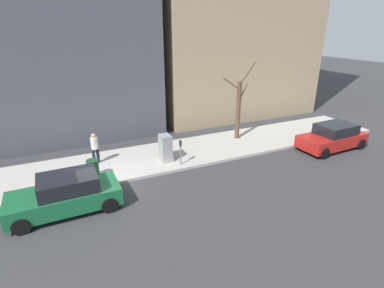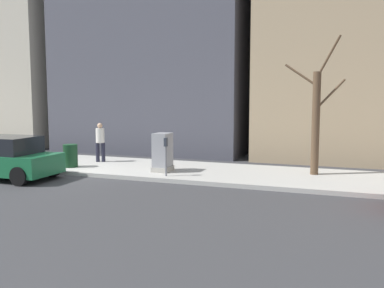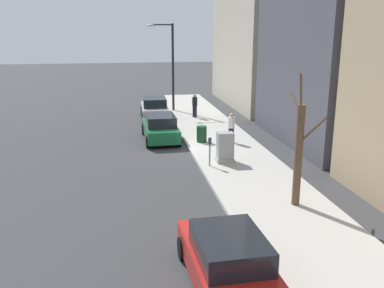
# 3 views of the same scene
# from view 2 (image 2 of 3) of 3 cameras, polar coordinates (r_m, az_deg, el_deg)

# --- Properties ---
(ground_plane) EXTENTS (120.00, 120.00, 0.00)m
(ground_plane) POSITION_cam_2_polar(r_m,az_deg,el_deg) (16.65, -16.33, -4.04)
(ground_plane) COLOR #38383A
(sidewalk) EXTENTS (4.00, 36.00, 0.15)m
(sidewalk) POSITION_cam_2_polar(r_m,az_deg,el_deg) (18.26, -12.59, -2.79)
(sidewalk) COLOR #B2AFA8
(sidewalk) RESTS_ON ground
(parked_car_green) EXTENTS (1.98, 4.23, 1.52)m
(parked_car_green) POSITION_cam_2_polar(r_m,az_deg,el_deg) (16.75, -24.01, -1.73)
(parked_car_green) COLOR #196038
(parked_car_green) RESTS_ON ground
(parking_meter) EXTENTS (0.14, 0.10, 1.35)m
(parking_meter) POSITION_cam_2_polar(r_m,az_deg,el_deg) (14.96, -3.50, -1.16)
(parking_meter) COLOR slate
(parking_meter) RESTS_ON sidewalk
(utility_box) EXTENTS (0.83, 0.61, 1.43)m
(utility_box) POSITION_cam_2_polar(r_m,az_deg,el_deg) (15.95, -3.95, -1.16)
(utility_box) COLOR #A8A399
(utility_box) RESTS_ON sidewalk
(bare_tree) EXTENTS (1.00, 2.08, 4.84)m
(bare_tree) POSITION_cam_2_polar(r_m,az_deg,el_deg) (15.77, 16.22, 3.18)
(bare_tree) COLOR brown
(bare_tree) RESTS_ON sidewalk
(trash_bin) EXTENTS (0.56, 0.56, 0.90)m
(trash_bin) POSITION_cam_2_polar(r_m,az_deg,el_deg) (17.56, -15.90, -1.52)
(trash_bin) COLOR #14381E
(trash_bin) RESTS_ON sidewalk
(pedestrian_near_meter) EXTENTS (0.36, 0.38, 1.66)m
(pedestrian_near_meter) POSITION_cam_2_polar(r_m,az_deg,el_deg) (18.61, -12.14, 0.53)
(pedestrian_near_meter) COLOR #1E1E2D
(pedestrian_near_meter) RESTS_ON sidewalk
(office_tower_right) EXTENTS (12.73, 12.73, 14.77)m
(office_tower_right) POSITION_cam_2_polar(r_m,az_deg,el_deg) (33.87, -22.04, 13.47)
(office_tower_right) COLOR #BCB29E
(office_tower_right) RESTS_ON ground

